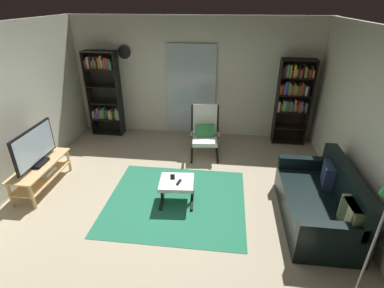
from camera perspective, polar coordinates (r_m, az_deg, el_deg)
ground_plane at (r=4.61m, az=-3.87°, el=-12.58°), size 7.02×7.02×0.00m
wall_back at (r=6.63m, az=0.41°, el=12.68°), size 5.60×0.06×2.60m
wall_right at (r=4.32m, az=33.38°, el=0.15°), size 0.06×6.00×2.60m
glass_door_panel at (r=6.64m, az=-0.19°, el=10.46°), size 1.10×0.01×2.00m
area_rug at (r=4.76m, az=-3.15°, el=-10.99°), size 2.17×1.93×0.01m
tv_stand at (r=5.53m, az=-27.30°, el=-4.81°), size 0.46×1.21×0.45m
television at (r=5.32m, az=-28.37°, el=-0.66°), size 0.20×1.01×0.63m
bookshelf_near_tv at (r=6.97m, az=-16.69°, el=9.66°), size 0.71×0.30×1.91m
bookshelf_near_sofa at (r=6.55m, az=19.17°, el=8.86°), size 0.69×0.30×1.83m
leather_sofa at (r=4.58m, az=23.97°, el=-10.55°), size 0.87×1.70×0.85m
lounge_armchair at (r=5.85m, az=2.52°, el=2.74°), size 0.62×0.70×1.02m
ottoman at (r=4.56m, az=-3.00°, el=-7.92°), size 0.56×0.52×0.39m
tv_remote at (r=4.48m, az=-2.58°, el=-7.46°), size 0.07×0.15×0.02m
cell_phone at (r=4.61m, az=-3.81°, el=-6.43°), size 0.10×0.15×0.01m
wall_clock at (r=6.79m, az=-13.09°, el=17.09°), size 0.29×0.03×0.29m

